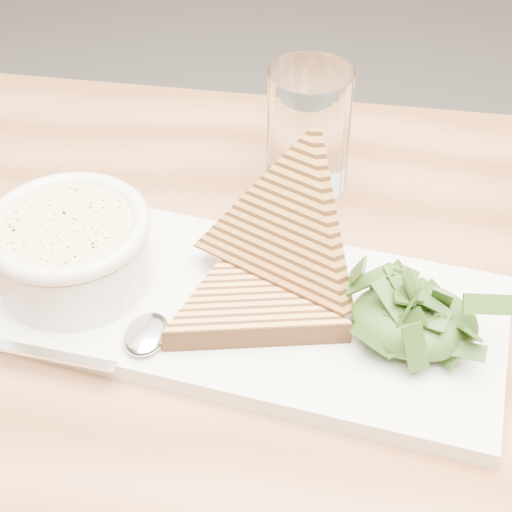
% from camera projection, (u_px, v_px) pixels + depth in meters
% --- Properties ---
extents(table_top, '(1.27, 0.88, 0.04)m').
position_uv_depth(table_top, '(318.00, 408.00, 0.59)').
color(table_top, '#A16D48').
rests_on(table_top, ground).
extents(platter, '(0.41, 0.21, 0.02)m').
position_uv_depth(platter, '(251.00, 311.00, 0.63)').
color(platter, white).
rests_on(platter, table_top).
extents(soup_bowl, '(0.12, 0.12, 0.05)m').
position_uv_depth(soup_bowl, '(73.00, 255.00, 0.63)').
color(soup_bowl, white).
rests_on(soup_bowl, platter).
extents(soup, '(0.11, 0.11, 0.01)m').
position_uv_depth(soup, '(67.00, 227.00, 0.61)').
color(soup, beige).
rests_on(soup, soup_bowl).
extents(bowl_rim, '(0.13, 0.13, 0.01)m').
position_uv_depth(bowl_rim, '(67.00, 225.00, 0.61)').
color(bowl_rim, white).
rests_on(bowl_rim, soup_bowl).
extents(sandwich_flat, '(0.20, 0.20, 0.02)m').
position_uv_depth(sandwich_flat, '(254.00, 299.00, 0.61)').
color(sandwich_flat, '#D08D45').
rests_on(sandwich_flat, platter).
extents(sandwich_lean, '(0.21, 0.21, 0.19)m').
position_uv_depth(sandwich_lean, '(285.00, 230.00, 0.61)').
color(sandwich_lean, '#D08D45').
rests_on(sandwich_lean, sandwich_flat).
extents(salad_base, '(0.10, 0.08, 0.04)m').
position_uv_depth(salad_base, '(414.00, 320.00, 0.59)').
color(salad_base, black).
rests_on(salad_base, platter).
extents(arugula_pile, '(0.11, 0.10, 0.05)m').
position_uv_depth(arugula_pile, '(416.00, 312.00, 0.58)').
color(arugula_pile, '#436D25').
rests_on(arugula_pile, platter).
extents(spoon_bowl, '(0.04, 0.05, 0.01)m').
position_uv_depth(spoon_bowl, '(146.00, 334.00, 0.59)').
color(spoon_bowl, silver).
rests_on(spoon_bowl, platter).
extents(spoon_handle, '(0.11, 0.01, 0.00)m').
position_uv_depth(spoon_handle, '(43.00, 353.00, 0.58)').
color(spoon_handle, silver).
rests_on(spoon_handle, platter).
extents(glass_near, '(0.08, 0.08, 0.12)m').
position_uv_depth(glass_near, '(309.00, 129.00, 0.73)').
color(glass_near, white).
rests_on(glass_near, table_top).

